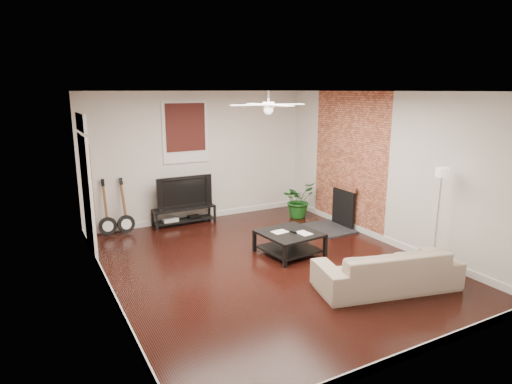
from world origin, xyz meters
TOP-DOWN VIEW (x-y plane):
  - room at (0.00, 0.00)m, footprint 5.01×6.01m
  - brick_accent at (2.49, 1.00)m, footprint 0.02×2.20m
  - fireplace at (2.20, 1.00)m, footprint 0.80×1.10m
  - window_back at (-0.30, 2.97)m, footprint 1.00×0.06m
  - door_left at (-2.46, 1.90)m, footprint 0.08×1.00m
  - tv_stand at (-0.47, 2.78)m, footprint 1.34×0.36m
  - tv at (-0.47, 2.80)m, footprint 1.20×0.16m
  - coffee_table at (0.58, 0.24)m, footprint 1.03×1.03m
  - sofa at (1.08, -1.58)m, footprint 2.19×1.27m
  - floor_lamp at (2.20, -1.48)m, footprint 0.33×0.33m
  - potted_plant at (1.99, 2.06)m, footprint 0.88×0.81m
  - guitar_left at (-2.05, 2.75)m, footprint 0.35×0.25m
  - guitar_right at (-1.70, 2.72)m, footprint 0.38×0.29m
  - ceiling_fan at (0.00, 0.00)m, footprint 1.24×1.24m

SIDE VIEW (x-z plane):
  - tv_stand at x=-0.47m, z-range 0.00..0.37m
  - coffee_table at x=0.58m, z-range 0.00..0.40m
  - sofa at x=1.08m, z-range 0.00..0.60m
  - potted_plant at x=1.99m, z-range 0.00..0.82m
  - fireplace at x=2.20m, z-range 0.00..0.92m
  - guitar_left at x=-2.05m, z-range 0.00..1.14m
  - guitar_right at x=-1.70m, z-range 0.00..1.14m
  - tv at x=-0.47m, z-range 0.38..1.07m
  - floor_lamp at x=2.20m, z-range 0.00..1.68m
  - door_left at x=-2.46m, z-range 0.00..2.50m
  - room at x=0.00m, z-range 0.00..2.80m
  - brick_accent at x=2.49m, z-range 0.00..2.80m
  - window_back at x=-0.30m, z-range 1.30..2.60m
  - ceiling_fan at x=0.00m, z-range 2.44..2.76m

